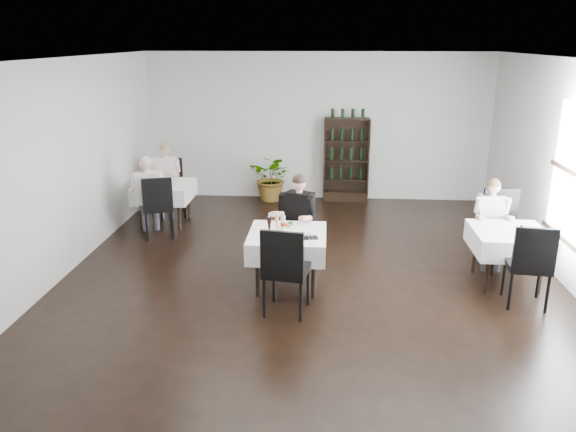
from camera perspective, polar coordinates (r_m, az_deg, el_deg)
The scene contains 23 objects.
room_shell at distance 7.27m, azimuth 2.31°, elevation 3.68°, with size 9.00×9.00×9.00m.
wine_shelf at distance 11.63m, azimuth 5.93°, elevation 5.61°, with size 0.90×0.28×1.75m.
main_table at distance 7.55m, azimuth -0.05°, elevation -2.77°, with size 1.03×1.03×0.77m.
left_table at distance 10.33m, azimuth -12.45°, elevation 2.46°, with size 0.98×0.98×0.77m.
right_table at distance 8.20m, azimuth 21.53°, elevation -2.37°, with size 0.98×0.98×0.77m.
potted_tree at distance 11.64m, azimuth -1.58°, elevation 3.91°, with size 0.88×0.76×0.98m, color #27551D.
main_chair_far at distance 8.32m, azimuth 0.08°, elevation -1.11°, with size 0.61×0.62×1.01m.
main_chair_near at distance 6.74m, azimuth -0.33°, elevation -5.10°, with size 0.59×0.60×1.13m.
left_chair_far at distance 10.89m, azimuth -11.82°, elevation 3.24°, with size 0.63×0.63×1.07m.
left_chair_near at distance 9.65m, azimuth -13.08°, elevation 1.29°, with size 0.62×0.62×1.07m.
right_chair_far at distance 8.77m, azimuth 20.98°, elevation -0.75°, with size 0.59×0.59×1.16m.
right_chair_near at distance 7.56m, azimuth 23.40°, elevation -4.20°, with size 0.55×0.55×1.10m.
diner_main at distance 8.08m, azimuth 0.91°, elevation 0.11°, with size 0.63×0.67×1.41m.
diner_left_far at distance 10.83m, azimuth -12.30°, elevation 4.17°, with size 0.55×0.56×1.39m.
diner_left_near at distance 9.73m, azimuth -14.06°, elevation 2.62°, with size 0.59×0.63×1.41m.
diner_right_far at distance 8.74m, azimuth 19.99°, elevation -0.01°, with size 0.50×0.50×1.31m.
plate_far at distance 7.73m, azimuth -0.03°, elevation -0.98°, with size 0.25×0.25×0.07m.
plate_near at distance 7.31m, azimuth -0.04°, elevation -2.09°, with size 0.29×0.29×0.07m.
pilsner_dark at distance 7.38m, azimuth -1.91°, elevation -0.99°, with size 0.07×0.07×0.31m.
pilsner_lager at distance 7.51m, azimuth -1.11°, elevation -0.74°, with size 0.07×0.07×0.28m.
coke_bottle at distance 7.54m, azimuth -0.51°, elevation -0.73°, with size 0.07×0.07×0.27m.
napkin_cutlery at distance 7.30m, azimuth 2.28°, elevation -2.20°, with size 0.22×0.21×0.02m.
pepper_mill at distance 8.14m, azimuth 22.61°, elevation -1.18°, with size 0.04×0.04×0.09m, color black.
Camera 1 is at (0.21, -7.05, 3.26)m, focal length 35.00 mm.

